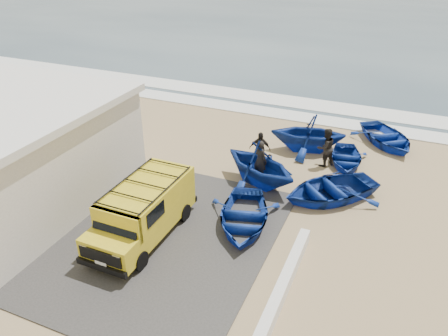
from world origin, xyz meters
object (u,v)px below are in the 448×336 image
(building, at_px, (1,153))
(fisherman_front, at_px, (260,160))
(fisherman_back, at_px, (260,149))
(parapet, at_px, (282,288))
(fisherman_middle, at_px, (326,147))
(boat_far_right, at_px, (387,137))
(van, at_px, (144,209))
(boat_near_right, at_px, (330,189))
(boat_mid_left, at_px, (260,164))
(boat_mid_right, at_px, (346,158))
(boat_far_left, at_px, (308,133))
(boat_near_left, at_px, (243,216))

(building, bearing_deg, fisherman_front, 31.33)
(building, height_order, fisherman_back, building)
(parapet, distance_m, fisherman_middle, 9.35)
(boat_far_right, bearing_deg, fisherman_middle, -160.56)
(building, distance_m, parapet, 12.68)
(parapet, bearing_deg, van, 169.88)
(boat_near_right, xyz_separation_m, boat_mid_left, (-3.21, -0.05, 0.59))
(boat_mid_left, relative_size, fisherman_middle, 2.02)
(van, relative_size, boat_mid_right, 1.57)
(boat_far_left, height_order, boat_far_right, boat_far_left)
(parapet, relative_size, boat_far_right, 1.47)
(boat_mid_left, bearing_deg, boat_far_right, -11.29)
(building, bearing_deg, parapet, -4.58)
(building, xyz_separation_m, boat_near_left, (10.01, 2.03, -1.74))
(boat_far_right, distance_m, fisherman_back, 7.48)
(boat_near_right, height_order, boat_far_right, boat_near_right)
(boat_near_right, relative_size, boat_far_right, 1.07)
(boat_far_left, bearing_deg, boat_mid_right, 55.42)
(boat_near_left, relative_size, fisherman_middle, 2.08)
(van, relative_size, fisherman_front, 2.54)
(parapet, bearing_deg, fisherman_middle, 93.67)
(building, relative_size, fisherman_back, 5.31)
(boat_far_right, xyz_separation_m, fisherman_middle, (-2.61, -3.72, 0.55))
(fisherman_front, bearing_deg, boat_mid_left, 128.33)
(van, relative_size, boat_near_right, 1.16)
(boat_mid_left, relative_size, fisherman_front, 1.99)
(building, height_order, van, building)
(boat_far_right, distance_m, fisherman_middle, 4.58)
(parapet, height_order, fisherman_back, fisherman_back)
(parapet, height_order, boat_mid_left, boat_mid_left)
(boat_far_left, bearing_deg, fisherman_front, -33.05)
(building, xyz_separation_m, boat_mid_left, (9.54, 5.30, -1.12))
(parapet, bearing_deg, building, 175.42)
(van, bearing_deg, fisherman_front, 66.04)
(boat_near_left, bearing_deg, parapet, -66.47)
(boat_mid_left, height_order, fisherman_back, boat_mid_left)
(boat_mid_left, xyz_separation_m, fisherman_front, (-0.12, 0.43, -0.05))
(boat_mid_right, relative_size, fisherman_front, 1.62)
(boat_far_left, xyz_separation_m, fisherman_middle, (1.18, -1.31, -0.04))
(boat_near_right, bearing_deg, parapet, -46.64)
(van, xyz_separation_m, fisherman_front, (2.62, 5.71, -0.16))
(boat_far_left, bearing_deg, boat_near_right, 10.96)
(building, xyz_separation_m, parapet, (12.50, -1.00, -1.89))
(van, distance_m, fisherman_back, 7.36)
(boat_near_left, relative_size, boat_mid_right, 1.26)
(parapet, distance_m, fisherman_front, 7.44)
(fisherman_front, bearing_deg, boat_near_left, 121.63)
(building, height_order, boat_mid_right, building)
(van, bearing_deg, boat_near_left, 32.64)
(boat_mid_left, bearing_deg, fisherman_front, 41.08)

